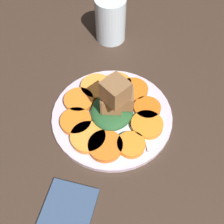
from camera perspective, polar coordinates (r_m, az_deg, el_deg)
name	(u,v)px	position (r cm, az deg, el deg)	size (l,w,h in cm)	color
table_slab	(112,120)	(67.66, 0.00, -1.51)	(120.00, 120.00, 2.00)	#38281E
plate	(112,116)	(66.40, 0.00, -0.79)	(25.56, 25.56, 1.05)	silver
carrot_slice_0	(118,84)	(70.27, 1.04, 5.11)	(6.16, 6.16, 1.25)	orange
carrot_slice_1	(96,87)	(69.84, -2.86, 4.61)	(6.99, 6.99, 1.25)	orange
carrot_slice_2	(79,100)	(67.75, -6.09, 2.11)	(6.43, 6.43, 1.25)	orange
carrot_slice_3	(76,122)	(64.63, -6.63, -1.75)	(6.49, 6.49, 1.25)	orange
carrot_slice_4	(88,137)	(62.39, -4.43, -4.63)	(7.08, 7.08, 1.25)	orange
carrot_slice_5	(105,146)	(61.25, -1.22, -6.22)	(6.89, 6.89, 1.25)	orange
carrot_slice_6	(131,145)	(61.48, 3.50, -5.98)	(5.64, 5.64, 1.25)	orange
carrot_slice_7	(147,125)	(64.16, 6.41, -2.35)	(6.61, 6.61, 1.25)	orange
carrot_slice_8	(147,108)	(66.53, 6.44, 0.67)	(5.76, 5.76, 1.25)	orange
carrot_slice_9	(134,90)	(69.36, 4.00, 4.05)	(6.28, 6.28, 1.25)	orange
center_pile	(113,102)	(62.57, 0.27, 1.87)	(9.81, 8.86, 11.54)	#235128
fork	(136,117)	(65.59, 4.45, -0.87)	(17.06, 7.95, 0.40)	silver
water_glass	(110,19)	(80.14, -0.28, 16.61)	(7.57, 7.57, 11.52)	silver
napkin	(63,224)	(57.56, -8.88, -19.50)	(14.70, 8.82, 0.80)	#334766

